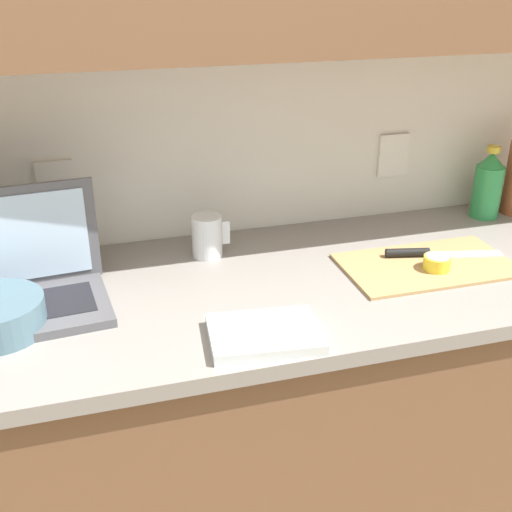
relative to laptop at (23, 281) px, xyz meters
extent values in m
cube|color=white|center=(0.35, 0.31, 0.32)|extent=(5.20, 0.06, 2.60)
cube|color=white|center=(0.09, 0.28, 0.12)|extent=(0.09, 0.01, 0.12)
cube|color=white|center=(1.01, 0.28, 0.12)|extent=(0.09, 0.01, 0.12)
cube|color=brown|center=(0.35, -0.04, -0.54)|extent=(2.19, 0.61, 0.89)
cube|color=gray|center=(0.35, -0.04, -0.08)|extent=(2.25, 0.65, 0.03)
cube|color=#515156|center=(0.00, -0.05, -0.05)|extent=(0.36, 0.27, 0.02)
cube|color=black|center=(0.00, -0.05, -0.04)|extent=(0.29, 0.16, 0.00)
cube|color=#515156|center=(-0.01, 0.07, 0.07)|extent=(0.35, 0.04, 0.24)
cube|color=silver|center=(-0.01, 0.06, 0.07)|extent=(0.31, 0.03, 0.20)
cube|color=tan|center=(0.94, -0.07, -0.06)|extent=(0.42, 0.24, 0.01)
cube|color=silver|center=(1.06, -0.05, -0.05)|extent=(0.19, 0.08, 0.00)
cylinder|color=black|center=(0.91, -0.02, -0.04)|extent=(0.11, 0.05, 0.02)
cylinder|color=yellow|center=(0.95, -0.10, -0.04)|extent=(0.07, 0.07, 0.03)
cylinder|color=#F4EAA3|center=(0.95, -0.10, -0.02)|extent=(0.06, 0.06, 0.00)
cylinder|color=#2D934C|center=(1.27, 0.18, 0.02)|extent=(0.08, 0.08, 0.15)
cone|color=#2D934C|center=(1.27, 0.18, 0.11)|extent=(0.07, 0.07, 0.04)
cylinder|color=gold|center=(1.27, 0.18, 0.14)|extent=(0.04, 0.04, 0.02)
cylinder|color=silver|center=(0.44, 0.14, -0.01)|extent=(0.08, 0.08, 0.11)
cube|color=silver|center=(0.48, 0.14, 0.00)|extent=(0.02, 0.01, 0.06)
cube|color=white|center=(0.46, -0.28, -0.05)|extent=(0.24, 0.18, 0.02)
camera|label=1|loc=(0.14, -1.32, 0.64)|focal=45.00mm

